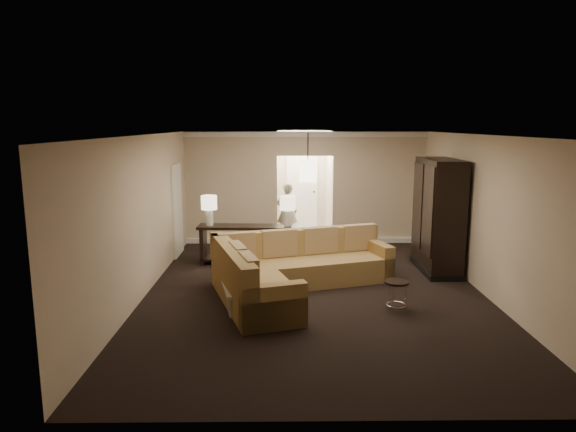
{
  "coord_description": "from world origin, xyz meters",
  "views": [
    {
      "loc": [
        -0.58,
        -8.77,
        3.0
      ],
      "look_at": [
        -0.46,
        1.2,
        1.19
      ],
      "focal_mm": 32.0,
      "sensor_mm": 36.0,
      "label": 1
    }
  ],
  "objects_px": {
    "armoire": "(438,218)",
    "person": "(287,209)",
    "coffee_table": "(251,297)",
    "console_table": "(249,241)",
    "drink_table": "(396,289)",
    "sectional_sofa": "(290,270)"
  },
  "relations": [
    {
      "from": "sectional_sofa",
      "to": "drink_table",
      "type": "height_order",
      "value": "sectional_sofa"
    },
    {
      "from": "console_table",
      "to": "armoire",
      "type": "bearing_deg",
      "value": -5.42
    },
    {
      "from": "coffee_table",
      "to": "person",
      "type": "bearing_deg",
      "value": 82.72
    },
    {
      "from": "console_table",
      "to": "drink_table",
      "type": "bearing_deg",
      "value": -45.04
    },
    {
      "from": "sectional_sofa",
      "to": "drink_table",
      "type": "xyz_separation_m",
      "value": [
        1.72,
        -0.98,
        -0.05
      ]
    },
    {
      "from": "sectional_sofa",
      "to": "coffee_table",
      "type": "height_order",
      "value": "sectional_sofa"
    },
    {
      "from": "person",
      "to": "sectional_sofa",
      "type": "bearing_deg",
      "value": 85.59
    },
    {
      "from": "armoire",
      "to": "person",
      "type": "distance_m",
      "value": 4.19
    },
    {
      "from": "sectional_sofa",
      "to": "coffee_table",
      "type": "distance_m",
      "value": 1.07
    },
    {
      "from": "coffee_table",
      "to": "person",
      "type": "xyz_separation_m",
      "value": [
        0.64,
        5.0,
        0.64
      ]
    },
    {
      "from": "coffee_table",
      "to": "armoire",
      "type": "distance_m",
      "value": 4.35
    },
    {
      "from": "sectional_sofa",
      "to": "console_table",
      "type": "bearing_deg",
      "value": 97.26
    },
    {
      "from": "console_table",
      "to": "person",
      "type": "relative_size",
      "value": 1.33
    },
    {
      "from": "sectional_sofa",
      "to": "person",
      "type": "distance_m",
      "value": 4.19
    },
    {
      "from": "console_table",
      "to": "drink_table",
      "type": "relative_size",
      "value": 4.51
    },
    {
      "from": "sectional_sofa",
      "to": "armoire",
      "type": "relative_size",
      "value": 1.53
    },
    {
      "from": "coffee_table",
      "to": "console_table",
      "type": "relative_size",
      "value": 0.49
    },
    {
      "from": "coffee_table",
      "to": "drink_table",
      "type": "relative_size",
      "value": 2.19
    },
    {
      "from": "armoire",
      "to": "person",
      "type": "xyz_separation_m",
      "value": [
        -3.04,
        2.86,
        -0.27
      ]
    },
    {
      "from": "coffee_table",
      "to": "armoire",
      "type": "xyz_separation_m",
      "value": [
        3.68,
        2.13,
        0.92
      ]
    },
    {
      "from": "console_table",
      "to": "drink_table",
      "type": "height_order",
      "value": "console_table"
    },
    {
      "from": "console_table",
      "to": "armoire",
      "type": "height_order",
      "value": "armoire"
    }
  ]
}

